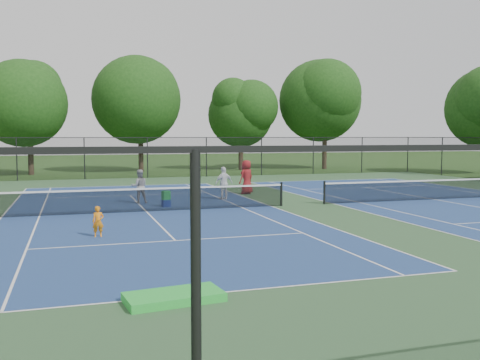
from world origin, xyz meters
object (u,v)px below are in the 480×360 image
object	(u,v)px
instructor	(139,186)
bystander_c	(247,177)
tree_back_b	(140,96)
ball_crate	(166,203)
tree_back_a	(29,99)
ball_hopper	(166,195)
child_player	(98,222)
bystander_a	(224,183)
tree_back_d	(325,96)
tree_back_c	(241,110)

from	to	relation	value
instructor	bystander_c	bearing A→B (deg)	-158.68
tree_back_b	ball_crate	distance (m)	25.66
tree_back_a	ball_crate	world-z (taller)	tree_back_a
tree_back_a	ball_crate	xyz separation A→B (m)	(7.02, -22.76, -5.87)
tree_back_a	bystander_c	distance (m)	22.92
tree_back_a	ball_hopper	size ratio (longest dim) A/B	23.84
child_player	bystander_a	distance (m)	10.38
instructor	bystander_a	distance (m)	4.13
tree_back_d	ball_crate	distance (m)	30.37
tree_back_d	ball_hopper	xyz separation A→B (m)	(-18.98, -22.76, -6.30)
ball_hopper	tree_back_d	bearing A→B (deg)	50.19
tree_back_d	ball_crate	size ratio (longest dim) A/B	30.29
tree_back_b	bystander_a	size ratio (longest dim) A/B	6.22
bystander_c	ball_crate	world-z (taller)	bystander_c
bystander_a	ball_hopper	size ratio (longest dim) A/B	4.20
tree_back_c	ball_hopper	bearing A→B (deg)	-114.79
tree_back_a	child_player	world-z (taller)	tree_back_a
tree_back_a	tree_back_c	bearing A→B (deg)	3.18
instructor	ball_hopper	bearing A→B (deg)	120.14
ball_crate	bystander_c	bearing A→B (deg)	38.17
ball_crate	tree_back_a	bearing A→B (deg)	107.15
tree_back_d	instructor	bearing A→B (deg)	-133.37
bystander_c	tree_back_c	bearing A→B (deg)	-135.87
tree_back_a	child_player	size ratio (longest dim) A/B	9.56
instructor	bystander_c	size ratio (longest dim) A/B	0.86
tree_back_b	ball_crate	world-z (taller)	tree_back_b
instructor	bystander_c	world-z (taller)	bystander_c
ball_hopper	tree_back_a	bearing A→B (deg)	107.15
tree_back_b	ball_hopper	distance (m)	25.57
bystander_c	ball_crate	size ratio (longest dim) A/B	5.34
child_player	bystander_c	size ratio (longest dim) A/B	0.52
bystander_c	ball_crate	distance (m)	6.41
tree_back_a	bystander_a	world-z (taller)	tree_back_a
bystander_a	ball_hopper	xyz separation A→B (m)	(-3.18, -1.92, -0.29)
tree_back_a	tree_back_d	bearing A→B (deg)	0.00
child_player	bystander_c	xyz separation A→B (m)	(8.17, 10.23, 0.43)
bystander_a	instructor	bearing A→B (deg)	-11.59
tree_back_b	tree_back_d	size ratio (longest dim) A/B	0.97
bystander_a	child_player	bearing A→B (deg)	37.31
tree_back_a	instructor	xyz separation A→B (m)	(6.07, -21.09, -5.25)
ball_crate	tree_back_c	bearing A→B (deg)	65.21
tree_back_c	child_player	bearing A→B (deg)	-115.20
tree_back_c	ball_hopper	distance (m)	26.64
tree_back_d	bystander_a	world-z (taller)	tree_back_d
tree_back_a	tree_back_b	xyz separation A→B (m)	(9.00, 2.00, 0.56)
tree_back_a	ball_hopper	bearing A→B (deg)	-72.85
tree_back_b	bystander_a	xyz separation A→B (m)	(1.20, -22.84, -5.79)
child_player	instructor	distance (m)	8.27
tree_back_c	tree_back_d	size ratio (longest dim) A/B	0.81
tree_back_c	child_player	distance (m)	33.59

